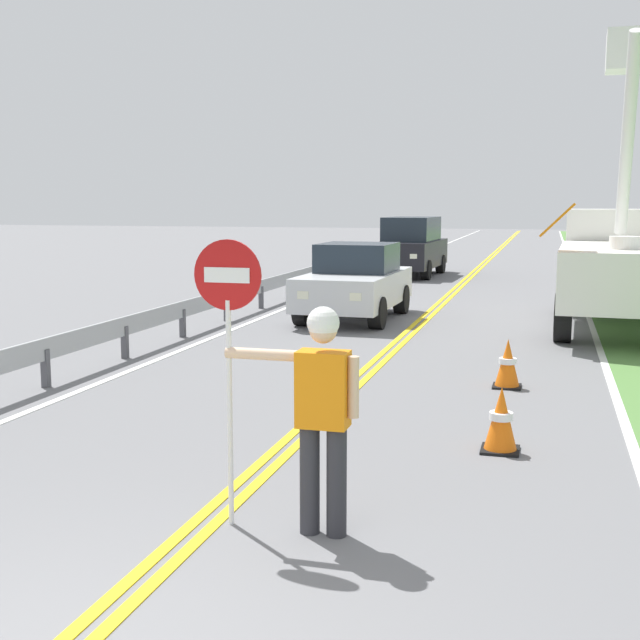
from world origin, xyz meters
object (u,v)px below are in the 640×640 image
oncoming_sedan_nearest (355,282)px  traffic_cone_mid (508,364)px  utility_bucket_truck (618,259)px  stop_sign_paddle (228,318)px  flagger_worker (322,406)px  oncoming_suv_second (411,246)px  traffic_cone_lead (501,420)px

oncoming_sedan_nearest → traffic_cone_mid: bearing=-59.4°
utility_bucket_truck → oncoming_sedan_nearest: bearing=-174.8°
stop_sign_paddle → utility_bucket_truck: bearing=72.8°
flagger_worker → oncoming_suv_second: bearing=97.5°
stop_sign_paddle → traffic_cone_mid: 6.22m
oncoming_suv_second → traffic_cone_mid: oncoming_suv_second is taller
traffic_cone_mid → utility_bucket_truck: bearing=73.9°
stop_sign_paddle → utility_bucket_truck: (3.87, 12.46, -0.28)m
flagger_worker → stop_sign_paddle: bearing=-180.0°
flagger_worker → oncoming_sedan_nearest: size_ratio=0.44×
oncoming_sedan_nearest → traffic_cone_lead: 10.07m
flagger_worker → traffic_cone_lead: flagger_worker is taller
traffic_cone_lead → traffic_cone_mid: 3.13m
stop_sign_paddle → traffic_cone_mid: bearing=71.4°
oncoming_suv_second → traffic_cone_mid: (4.23, -17.52, -0.72)m
oncoming_sedan_nearest → traffic_cone_mid: (3.67, -6.21, -0.50)m
flagger_worker → traffic_cone_mid: size_ratio=2.61×
oncoming_sedan_nearest → traffic_cone_lead: (3.75, -9.33, -0.50)m
utility_bucket_truck → traffic_cone_lead: utility_bucket_truck is taller
utility_bucket_truck → traffic_cone_lead: (-1.86, -9.84, -1.10)m
traffic_cone_lead → utility_bucket_truck: bearing=79.3°
flagger_worker → utility_bucket_truck: 12.85m
oncoming_sedan_nearest → oncoming_suv_second: bearing=92.8°
traffic_cone_mid → stop_sign_paddle: bearing=-108.6°
flagger_worker → traffic_cone_mid: flagger_worker is taller
oncoming_sedan_nearest → utility_bucket_truck: bearing=5.2°
traffic_cone_lead → flagger_worker: bearing=-115.4°
oncoming_suv_second → oncoming_sedan_nearest: bearing=-87.2°
stop_sign_paddle → traffic_cone_lead: bearing=52.5°
utility_bucket_truck → oncoming_sedan_nearest: 5.66m
utility_bucket_truck → flagger_worker: bearing=-104.0°
oncoming_sedan_nearest → traffic_cone_lead: oncoming_sedan_nearest is taller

